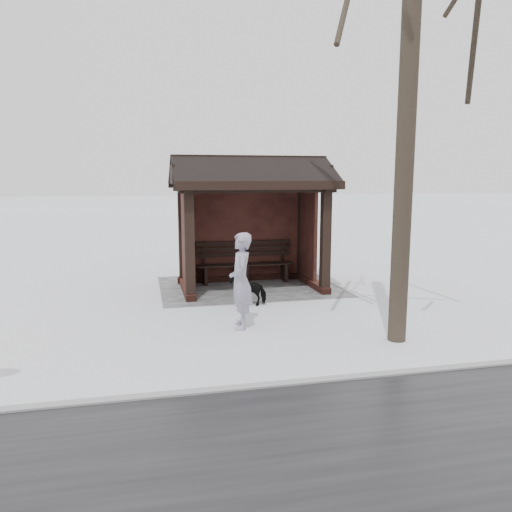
{
  "coord_description": "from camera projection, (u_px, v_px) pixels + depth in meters",
  "views": [
    {
      "loc": [
        2.42,
        11.24,
        2.61
      ],
      "look_at": [
        0.06,
        0.8,
        0.9
      ],
      "focal_mm": 35.0,
      "sensor_mm": 36.0,
      "label": 1
    }
  ],
  "objects": [
    {
      "name": "ground",
      "position": [
        251.0,
        288.0,
        11.77
      ],
      "size": [
        120.0,
        120.0,
        0.0
      ],
      "primitive_type": "plane",
      "color": "silver",
      "rests_on": "ground"
    },
    {
      "name": "kerb",
      "position": [
        340.0,
        379.0,
        6.47
      ],
      "size": [
        120.0,
        0.15,
        0.06
      ],
      "primitive_type": "cube",
      "color": "gray",
      "rests_on": "ground"
    },
    {
      "name": "pedestrian",
      "position": [
        241.0,
        281.0,
        8.58
      ],
      "size": [
        0.47,
        0.65,
        1.67
      ],
      "primitive_type": "imported",
      "rotation": [
        0.0,
        0.0,
        1.44
      ],
      "color": "#8F89A1",
      "rests_on": "ground"
    },
    {
      "name": "trampled_patch",
      "position": [
        249.0,
        286.0,
        11.96
      ],
      "size": [
        4.2,
        3.2,
        0.02
      ],
      "primitive_type": "cube",
      "color": "#95969B",
      "rests_on": "ground"
    },
    {
      "name": "dog",
      "position": [
        248.0,
        290.0,
        10.22
      ],
      "size": [
        0.77,
        0.43,
        0.62
      ],
      "primitive_type": "imported",
      "rotation": [
        0.0,
        0.0,
        1.44
      ],
      "color": "black",
      "rests_on": "ground"
    },
    {
      "name": "bus_shelter",
      "position": [
        249.0,
        196.0,
        11.58
      ],
      "size": [
        3.6,
        2.4,
        3.09
      ],
      "color": "#3B1C15",
      "rests_on": "ground"
    }
  ]
}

